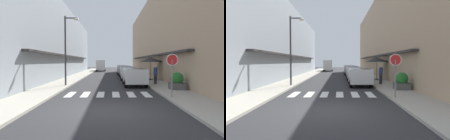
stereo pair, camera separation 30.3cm
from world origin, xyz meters
TOP-DOWN VIEW (x-y plane):
  - ground_plane at (0.00, 18.50)m, footprint 101.76×101.76m
  - sidewalk_left at (-4.36, 18.50)m, footprint 2.30×64.76m
  - sidewalk_right at (4.36, 18.50)m, footprint 2.30×64.76m
  - building_row_left at (-8.00, 19.81)m, footprint 5.50×43.63m
  - building_row_right at (8.00, 19.81)m, footprint 5.50×43.63m
  - crosswalk at (-0.00, 4.30)m, footprint 5.20×2.20m
  - parked_car_near at (2.15, 9.04)m, footprint 1.82×4.36m
  - parked_car_mid at (2.15, 14.67)m, footprint 1.86×4.41m
  - parked_car_far at (2.15, 20.63)m, footprint 1.90×4.50m
  - parked_car_distant at (2.15, 26.80)m, footprint 1.92×4.53m
  - delivery_van at (-2.00, 37.24)m, footprint 2.05×5.42m
  - round_street_sign at (3.46, 2.51)m, footprint 0.65×0.07m
  - street_lamp at (-3.40, 8.45)m, footprint 1.19×0.28m
  - cafe_umbrella at (4.47, 13.55)m, footprint 2.58×2.58m
  - planter_corner at (4.81, 5.80)m, footprint 0.99×0.99m
  - pedestrian_walking_near at (4.05, 9.28)m, footprint 0.34×0.34m

SIDE VIEW (x-z plane):
  - ground_plane at x=0.00m, z-range 0.00..0.00m
  - crosswalk at x=0.00m, z-range 0.00..0.01m
  - sidewalk_left at x=-4.36m, z-range 0.00..0.12m
  - sidewalk_right at x=4.36m, z-range 0.00..0.12m
  - planter_corner at x=4.81m, z-range 0.07..1.27m
  - parked_car_near at x=2.15m, z-range 0.19..1.66m
  - parked_car_mid at x=2.15m, z-range 0.19..1.66m
  - parked_car_far at x=2.15m, z-range 0.19..1.66m
  - parked_car_distant at x=2.15m, z-range 0.19..1.66m
  - pedestrian_walking_near at x=4.05m, z-range 0.16..1.78m
  - delivery_van at x=-2.00m, z-range 0.22..2.59m
  - round_street_sign at x=3.46m, z-range 0.74..3.10m
  - cafe_umbrella at x=4.47m, z-range 1.07..3.53m
  - street_lamp at x=-3.40m, z-range 0.73..6.39m
  - building_row_left at x=-8.00m, z-range 0.00..9.23m
  - building_row_right at x=8.00m, z-range 0.00..10.94m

